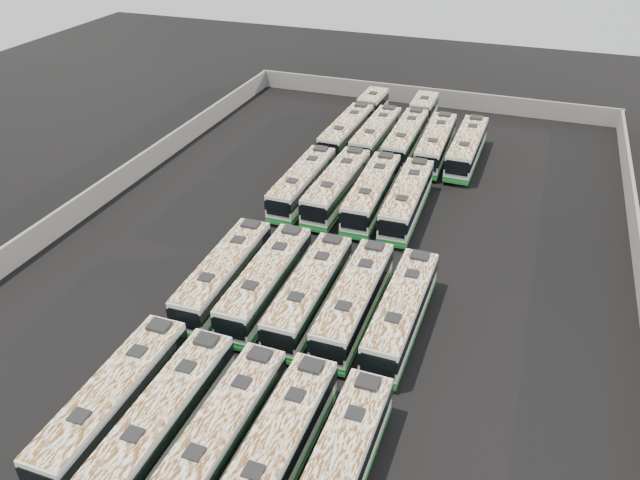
% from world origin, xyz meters
% --- Properties ---
extents(ground, '(140.00, 140.00, 0.00)m').
position_xyz_m(ground, '(0.00, 0.00, 0.00)').
color(ground, black).
rests_on(ground, ground).
extents(perimeter_wall, '(45.20, 73.20, 2.20)m').
position_xyz_m(perimeter_wall, '(0.00, 0.00, 1.10)').
color(perimeter_wall, slate).
rests_on(perimeter_wall, ground).
extents(bus_front_far_left, '(2.51, 11.60, 3.26)m').
position_xyz_m(bus_front_far_left, '(-5.67, -20.81, 1.67)').
color(bus_front_far_left, silver).
rests_on(bus_front_far_left, ground).
extents(bus_front_left, '(2.48, 11.47, 3.23)m').
position_xyz_m(bus_front_left, '(-2.49, -20.90, 1.65)').
color(bus_front_left, silver).
rests_on(bus_front_left, ground).
extents(bus_front_center, '(2.56, 11.29, 3.17)m').
position_xyz_m(bus_front_center, '(0.84, -20.85, 1.62)').
color(bus_front_center, silver).
rests_on(bus_front_center, ground).
extents(bus_front_right, '(2.56, 11.50, 3.23)m').
position_xyz_m(bus_front_right, '(3.91, -20.83, 1.65)').
color(bus_front_right, silver).
rests_on(bus_front_right, ground).
extents(bus_front_far_right, '(2.49, 11.39, 3.20)m').
position_xyz_m(bus_front_far_right, '(7.18, -20.94, 1.64)').
color(bus_front_far_right, silver).
rests_on(bus_front_far_right, ground).
extents(bus_midfront_far_left, '(2.70, 11.52, 3.23)m').
position_xyz_m(bus_midfront_far_left, '(-5.63, -8.02, 1.65)').
color(bus_midfront_far_left, silver).
rests_on(bus_midfront_far_left, ground).
extents(bus_midfront_left, '(2.54, 11.55, 3.25)m').
position_xyz_m(bus_midfront_left, '(-2.46, -7.85, 1.66)').
color(bus_midfront_left, silver).
rests_on(bus_midfront_left, ground).
extents(bus_midfront_center, '(2.49, 11.48, 3.23)m').
position_xyz_m(bus_midfront_center, '(0.80, -7.98, 1.65)').
color(bus_midfront_center, silver).
rests_on(bus_midfront_center, ground).
extents(bus_midfront_right, '(2.49, 11.51, 3.24)m').
position_xyz_m(bus_midfront_right, '(3.94, -7.85, 1.66)').
color(bus_midfront_right, silver).
rests_on(bus_midfront_right, ground).
extents(bus_midfront_far_right, '(2.54, 11.44, 3.21)m').
position_xyz_m(bus_midfront_far_right, '(7.16, -7.93, 1.64)').
color(bus_midfront_far_right, silver).
rests_on(bus_midfront_far_right, ground).
extents(bus_midback_far_left, '(2.45, 11.36, 3.20)m').
position_xyz_m(bus_midback_far_left, '(-5.65, 7.32, 1.63)').
color(bus_midback_far_left, silver).
rests_on(bus_midback_far_left, ground).
extents(bus_midback_left, '(2.72, 11.86, 3.33)m').
position_xyz_m(bus_midback_left, '(-2.45, 7.53, 1.70)').
color(bus_midback_left, silver).
rests_on(bus_midback_left, ground).
extents(bus_midback_center, '(2.78, 11.83, 3.32)m').
position_xyz_m(bus_midback_center, '(0.80, 7.46, 1.70)').
color(bus_midback_center, silver).
rests_on(bus_midback_center, ground).
extents(bus_midback_right, '(2.70, 11.70, 3.28)m').
position_xyz_m(bus_midback_right, '(3.96, 7.34, 1.68)').
color(bus_midback_right, silver).
rests_on(bus_midback_right, ground).
extents(bus_back_far_left, '(2.89, 17.85, 3.23)m').
position_xyz_m(bus_back_far_left, '(-5.55, 23.30, 1.65)').
color(bus_back_far_left, silver).
rests_on(bus_back_far_left, ground).
extents(bus_back_left, '(2.63, 11.55, 3.24)m').
position_xyz_m(bus_back_left, '(-2.42, 20.43, 1.66)').
color(bus_back_left, silver).
rests_on(bus_back_left, ground).
extents(bus_back_center, '(2.60, 18.03, 3.27)m').
position_xyz_m(bus_back_center, '(0.72, 23.59, 1.67)').
color(bus_back_center, silver).
rests_on(bus_back_center, ground).
extents(bus_back_right, '(2.71, 11.67, 3.27)m').
position_xyz_m(bus_back_right, '(3.96, 20.25, 1.67)').
color(bus_back_right, silver).
rests_on(bus_back_right, ground).
extents(bus_back_far_right, '(2.65, 11.75, 3.30)m').
position_xyz_m(bus_back_far_right, '(7.12, 20.31, 1.69)').
color(bus_back_far_right, silver).
rests_on(bus_back_far_right, ground).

